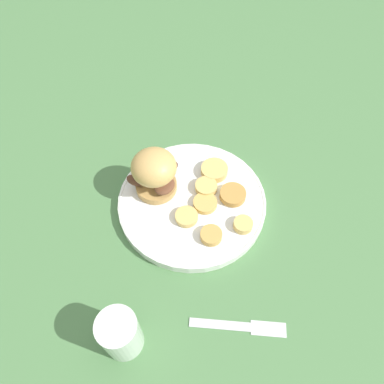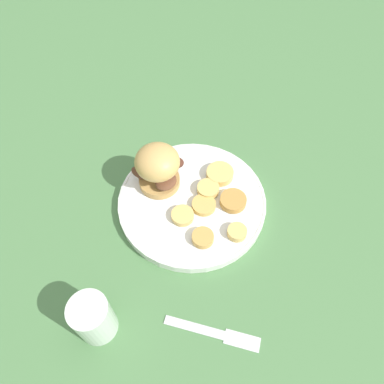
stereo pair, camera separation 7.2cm
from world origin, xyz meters
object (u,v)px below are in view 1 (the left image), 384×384
drinking_glass (120,334)px  dinner_plate (192,202)px  fork (240,326)px  sandwich (155,172)px

drinking_glass → dinner_plate: bearing=170.9°
fork → drinking_glass: (0.07, -0.18, 0.05)m
dinner_plate → sandwich: 0.10m
sandwich → drinking_glass: bearing=5.8°
sandwich → drinking_glass: (0.29, 0.03, -0.03)m
sandwich → drinking_glass: sandwich is taller
dinner_plate → fork: 0.25m
drinking_glass → fork: bearing=110.4°
dinner_plate → drinking_glass: 0.29m
fork → drinking_glass: bearing=-69.6°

